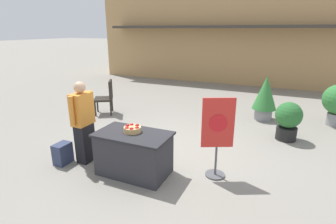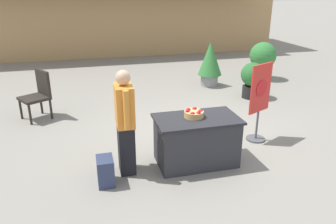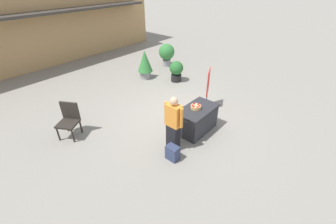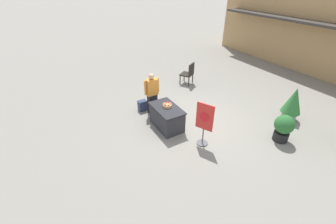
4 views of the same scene
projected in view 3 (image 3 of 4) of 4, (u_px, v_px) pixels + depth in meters
ground_plane at (178, 116)px, 7.86m from camera, size 120.00×120.00×0.00m
storefront_building at (25, 19)px, 11.95m from camera, size 13.94×4.81×4.32m
display_table at (197, 119)px, 6.98m from camera, size 1.35×0.79×0.80m
apple_basket at (196, 107)px, 6.74m from camera, size 0.31×0.31×0.13m
person_visitor at (173, 124)px, 6.02m from camera, size 0.27×0.61×1.64m
backpack at (173, 153)px, 5.97m from camera, size 0.24×0.34×0.42m
poster_board at (208, 88)px, 7.96m from camera, size 0.53×0.36×1.48m
patio_chair at (69, 118)px, 6.69m from camera, size 0.75×0.75×1.06m
potted_plant_near_right at (176, 70)px, 10.15m from camera, size 0.62×0.62×0.94m
potted_plant_far_left at (145, 63)px, 10.36m from camera, size 0.69×0.69×1.31m
potted_plant_near_left at (167, 53)px, 11.74m from camera, size 0.82×0.82×1.16m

